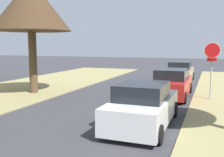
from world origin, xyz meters
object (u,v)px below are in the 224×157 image
at_px(street_tree_left_mid_b, 31,6).
at_px(stop_sign_far, 212,59).
at_px(parked_sedan_red, 172,84).
at_px(parked_sedan_tan, 180,72).
at_px(parked_sedan_white, 143,106).

bearing_deg(street_tree_left_mid_b, stop_sign_far, 9.04).
bearing_deg(parked_sedan_red, stop_sign_far, -5.85).
xyz_separation_m(street_tree_left_mid_b, parked_sedan_tan, (7.60, 8.73, -4.42)).
xyz_separation_m(street_tree_left_mid_b, parked_sedan_white, (7.72, -4.05, -4.42)).
xyz_separation_m(stop_sign_far, parked_sedan_tan, (-2.35, 7.14, -1.47)).
xyz_separation_m(parked_sedan_white, parked_sedan_red, (0.17, 5.85, 0.00)).
bearing_deg(street_tree_left_mid_b, parked_sedan_tan, 48.94).
relative_size(stop_sign_far, parked_sedan_white, 0.67).
xyz_separation_m(street_tree_left_mid_b, parked_sedan_red, (7.90, 1.79, -4.42)).
height_order(stop_sign_far, street_tree_left_mid_b, street_tree_left_mid_b).
distance_m(stop_sign_far, parked_sedan_red, 2.53).
distance_m(stop_sign_far, parked_sedan_tan, 7.66).
distance_m(parked_sedan_red, parked_sedan_tan, 6.94).
bearing_deg(parked_sedan_red, street_tree_left_mid_b, -167.21).
height_order(stop_sign_far, parked_sedan_white, stop_sign_far).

